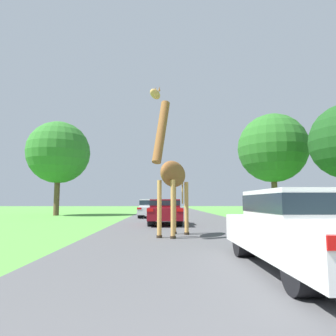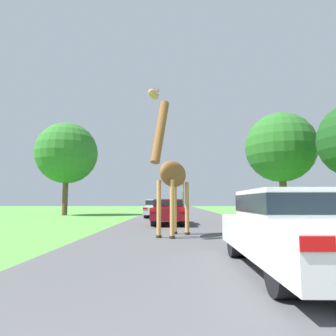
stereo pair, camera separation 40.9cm
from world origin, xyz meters
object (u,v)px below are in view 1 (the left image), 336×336
car_lead_maroon (308,227)px  tree_mid_field (275,162)px  car_queue_left (150,208)px  tree_right_cluster (273,148)px  car_queue_right (165,211)px  tree_far_right (59,153)px  giraffe_near_road (171,171)px

car_lead_maroon → tree_mid_field: size_ratio=0.60×
car_queue_left → tree_mid_field: size_ratio=0.52×
car_queue_left → tree_right_cluster: (10.29, 1.67, 4.98)m
car_queue_right → tree_far_right: size_ratio=0.52×
giraffe_near_road → car_queue_left: 12.85m
tree_right_cluster → tree_far_right: size_ratio=1.03×
tree_far_right → car_queue_left: bearing=-22.3°
car_queue_left → tree_far_right: 10.26m
giraffe_near_road → car_lead_maroon: giraffe_near_road is taller
car_lead_maroon → car_queue_right: car_lead_maroon is taller
giraffe_near_road → car_queue_left: size_ratio=1.22×
tree_right_cluster → tree_far_right: 18.75m
car_lead_maroon → car_queue_left: bearing=101.1°
giraffe_near_road → tree_far_right: size_ratio=0.59×
car_queue_right → car_queue_left: size_ratio=1.06×
car_lead_maroon → car_queue_left: car_lead_maroon is taller
car_queue_right → tree_right_cluster: 13.62m
giraffe_near_road → tree_right_cluster: (9.06, 14.36, 3.43)m
car_queue_right → tree_right_cluster: tree_right_cluster is taller
car_queue_left → tree_mid_field: 17.86m
car_queue_right → tree_far_right: (-9.43, 10.43, 4.84)m
car_queue_left → tree_mid_field: (13.71, 10.28, 5.01)m
giraffe_near_road → tree_far_right: bearing=-34.1°
giraffe_near_road → tree_right_cluster: size_ratio=0.57×
tree_right_cluster → tree_far_right: bearing=174.6°
car_queue_right → car_queue_left: bearing=98.5°
car_queue_left → tree_right_cluster: size_ratio=0.47×
car_queue_right → tree_mid_field: tree_mid_field is taller
tree_far_right → giraffe_near_road: bearing=-59.2°
car_lead_maroon → car_queue_right: 11.12m
tree_far_right → tree_mid_field: 23.13m
giraffe_near_road → car_lead_maroon: bearing=138.9°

